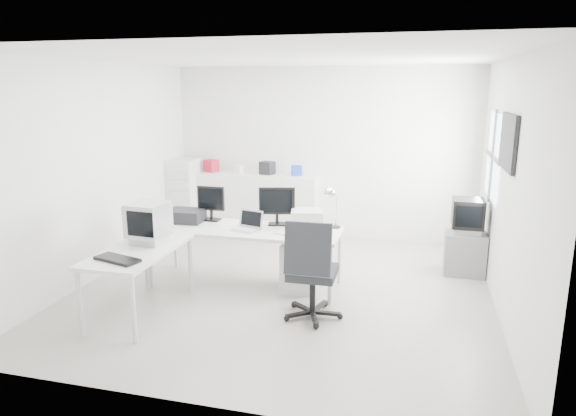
% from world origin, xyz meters
% --- Properties ---
extents(floor, '(5.00, 5.00, 0.01)m').
position_xyz_m(floor, '(0.00, 0.00, 0.00)').
color(floor, beige).
rests_on(floor, ground).
extents(ceiling, '(5.00, 5.00, 0.01)m').
position_xyz_m(ceiling, '(0.00, 0.00, 2.80)').
color(ceiling, white).
rests_on(ceiling, back_wall).
extents(back_wall, '(5.00, 0.02, 2.80)m').
position_xyz_m(back_wall, '(0.00, 2.50, 1.40)').
color(back_wall, silver).
rests_on(back_wall, floor).
extents(left_wall, '(0.02, 5.00, 2.80)m').
position_xyz_m(left_wall, '(-2.50, 0.00, 1.40)').
color(left_wall, silver).
rests_on(left_wall, floor).
extents(right_wall, '(0.02, 5.00, 2.80)m').
position_xyz_m(right_wall, '(2.50, 0.00, 1.40)').
color(right_wall, silver).
rests_on(right_wall, floor).
extents(window, '(0.02, 1.20, 1.10)m').
position_xyz_m(window, '(2.48, 1.20, 1.60)').
color(window, white).
rests_on(window, right_wall).
extents(wall_picture, '(0.04, 0.90, 0.60)m').
position_xyz_m(wall_picture, '(2.47, 0.10, 1.90)').
color(wall_picture, black).
rests_on(wall_picture, right_wall).
extents(main_desk, '(2.40, 0.80, 0.75)m').
position_xyz_m(main_desk, '(-0.52, 0.03, 0.38)').
color(main_desk, silver).
rests_on(main_desk, floor).
extents(side_desk, '(0.70, 1.40, 0.75)m').
position_xyz_m(side_desk, '(-1.37, -1.07, 0.38)').
color(side_desk, silver).
rests_on(side_desk, floor).
extents(drawer_pedestal, '(0.40, 0.50, 0.60)m').
position_xyz_m(drawer_pedestal, '(0.18, 0.08, 0.30)').
color(drawer_pedestal, silver).
rests_on(drawer_pedestal, floor).
extents(inkjet_printer, '(0.47, 0.38, 0.16)m').
position_xyz_m(inkjet_printer, '(-1.37, 0.13, 0.83)').
color(inkjet_printer, black).
rests_on(inkjet_printer, main_desk).
extents(lcd_monitor_small, '(0.37, 0.22, 0.47)m').
position_xyz_m(lcd_monitor_small, '(-1.07, 0.28, 0.98)').
color(lcd_monitor_small, black).
rests_on(lcd_monitor_small, main_desk).
extents(lcd_monitor_large, '(0.49, 0.28, 0.48)m').
position_xyz_m(lcd_monitor_large, '(-0.17, 0.28, 0.99)').
color(lcd_monitor_large, black).
rests_on(lcd_monitor_large, main_desk).
extents(laptop, '(0.40, 0.41, 0.21)m').
position_xyz_m(laptop, '(-0.47, -0.07, 0.86)').
color(laptop, '#B7B7BA').
rests_on(laptop, main_desk).
extents(white_keyboard, '(0.44, 0.21, 0.02)m').
position_xyz_m(white_keyboard, '(0.13, -0.12, 0.76)').
color(white_keyboard, silver).
rests_on(white_keyboard, main_desk).
extents(white_mouse, '(0.06, 0.06, 0.06)m').
position_xyz_m(white_mouse, '(0.43, -0.07, 0.78)').
color(white_mouse, silver).
rests_on(white_mouse, main_desk).
extents(laser_printer, '(0.45, 0.41, 0.22)m').
position_xyz_m(laser_printer, '(0.23, 0.25, 0.86)').
color(laser_printer, '#BDBDBD').
rests_on(laser_printer, main_desk).
extents(desk_lamp, '(0.17, 0.17, 0.45)m').
position_xyz_m(desk_lamp, '(0.58, 0.33, 0.98)').
color(desk_lamp, silver).
rests_on(desk_lamp, main_desk).
extents(crt_monitor, '(0.48, 0.48, 0.51)m').
position_xyz_m(crt_monitor, '(-1.37, -0.82, 1.01)').
color(crt_monitor, '#B7B7BA').
rests_on(crt_monitor, side_desk).
extents(black_keyboard, '(0.53, 0.32, 0.03)m').
position_xyz_m(black_keyboard, '(-1.37, -1.47, 0.77)').
color(black_keyboard, black).
rests_on(black_keyboard, side_desk).
extents(office_chair, '(0.67, 0.67, 1.14)m').
position_xyz_m(office_chair, '(0.51, -0.69, 0.57)').
color(office_chair, '#26282C').
rests_on(office_chair, floor).
extents(tv_cabinet, '(0.53, 0.43, 0.58)m').
position_xyz_m(tv_cabinet, '(2.22, 1.14, 0.29)').
color(tv_cabinet, slate).
rests_on(tv_cabinet, floor).
extents(crt_tv, '(0.50, 0.48, 0.45)m').
position_xyz_m(crt_tv, '(2.22, 1.14, 0.80)').
color(crt_tv, black).
rests_on(crt_tv, tv_cabinet).
extents(sideboard, '(2.12, 0.53, 1.06)m').
position_xyz_m(sideboard, '(-1.08, 2.24, 0.53)').
color(sideboard, silver).
rests_on(sideboard, floor).
extents(clutter_box_a, '(0.26, 0.25, 0.20)m').
position_xyz_m(clutter_box_a, '(-1.88, 2.24, 1.16)').
color(clutter_box_a, maroon).
rests_on(clutter_box_a, sideboard).
extents(clutter_box_b, '(0.16, 0.14, 0.13)m').
position_xyz_m(clutter_box_b, '(-1.38, 2.24, 1.12)').
color(clutter_box_b, silver).
rests_on(clutter_box_b, sideboard).
extents(clutter_box_c, '(0.26, 0.24, 0.21)m').
position_xyz_m(clutter_box_c, '(-0.88, 2.24, 1.16)').
color(clutter_box_c, black).
rests_on(clutter_box_c, sideboard).
extents(clutter_box_d, '(0.20, 0.19, 0.16)m').
position_xyz_m(clutter_box_d, '(-0.38, 2.24, 1.14)').
color(clutter_box_d, '#1738A2').
rests_on(clutter_box_d, sideboard).
extents(clutter_bottle, '(0.07, 0.07, 0.22)m').
position_xyz_m(clutter_bottle, '(-2.18, 2.28, 1.17)').
color(clutter_bottle, silver).
rests_on(clutter_bottle, sideboard).
extents(filing_cabinet, '(0.45, 0.54, 1.29)m').
position_xyz_m(filing_cabinet, '(-2.28, 2.00, 0.65)').
color(filing_cabinet, silver).
rests_on(filing_cabinet, floor).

